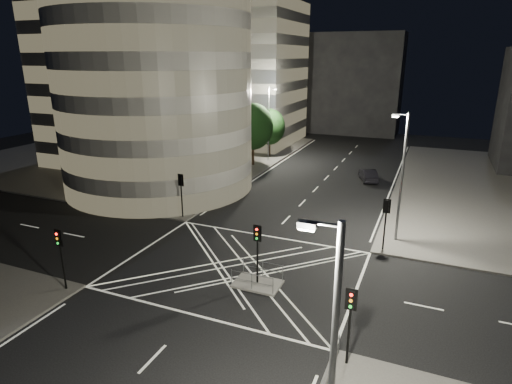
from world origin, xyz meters
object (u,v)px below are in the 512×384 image
at_px(traffic_signal_island, 257,243).
at_px(street_lamp_left_near, 203,147).
at_px(street_lamp_right_far, 401,174).
at_px(traffic_signal_fr, 386,215).
at_px(central_island, 257,284).
at_px(street_lamp_left_far, 269,122).
at_px(traffic_signal_nl, 60,248).
at_px(traffic_signal_fl, 181,187).
at_px(traffic_signal_nr, 350,313).
at_px(sedan, 368,175).
at_px(street_lamp_right_near, 330,372).

xyz_separation_m(traffic_signal_island, street_lamp_left_near, (-11.44, 13.50, 2.63)).
height_order(traffic_signal_island, street_lamp_right_far, street_lamp_right_far).
bearing_deg(traffic_signal_fr, central_island, -129.33).
bearing_deg(traffic_signal_fr, street_lamp_left_far, 128.17).
relative_size(traffic_signal_nl, traffic_signal_fr, 1.00).
distance_m(traffic_signal_nl, traffic_signal_fr, 22.24).
height_order(traffic_signal_fl, street_lamp_left_far, street_lamp_left_far).
xyz_separation_m(central_island, traffic_signal_nr, (6.80, -5.30, 2.84)).
height_order(traffic_signal_island, sedan, traffic_signal_island).
bearing_deg(traffic_signal_nl, street_lamp_left_near, 91.94).
bearing_deg(street_lamp_left_far, traffic_signal_nl, -89.01).
bearing_deg(street_lamp_left_far, street_lamp_right_far, -48.06).
height_order(central_island, street_lamp_left_near, street_lamp_left_near).
bearing_deg(sedan, street_lamp_left_far, -36.88).
xyz_separation_m(traffic_signal_island, street_lamp_left_far, (-11.44, 31.50, 2.63)).
height_order(central_island, street_lamp_right_far, street_lamp_right_far).
relative_size(traffic_signal_nl, street_lamp_right_near, 0.40).
bearing_deg(traffic_signal_island, street_lamp_left_near, 130.27).
distance_m(traffic_signal_fl, traffic_signal_nr, 22.24).
xyz_separation_m(traffic_signal_nl, street_lamp_right_near, (18.24, -7.20, 2.63)).
bearing_deg(street_lamp_right_near, street_lamp_left_far, 113.21).
relative_size(central_island, street_lamp_right_near, 0.30).
height_order(street_lamp_right_far, street_lamp_right_near, same).
relative_size(central_island, traffic_signal_nr, 0.75).
distance_m(street_lamp_left_near, street_lamp_right_far, 19.11).
xyz_separation_m(traffic_signal_nr, street_lamp_right_far, (0.64, 15.80, 2.63)).
distance_m(street_lamp_left_far, street_lamp_right_near, 47.88).
bearing_deg(street_lamp_right_far, traffic_signal_fr, -106.11).
bearing_deg(central_island, street_lamp_left_far, 109.95).
distance_m(traffic_signal_nr, street_lamp_left_far, 41.15).
height_order(traffic_signal_nl, traffic_signal_nr, same).
bearing_deg(central_island, traffic_signal_fl, 142.46).
bearing_deg(traffic_signal_fl, street_lamp_left_near, 96.97).
xyz_separation_m(street_lamp_left_near, street_lamp_left_far, (0.00, 18.00, 0.00)).
bearing_deg(traffic_signal_fr, traffic_signal_island, -129.33).
relative_size(central_island, traffic_signal_island, 0.75).
distance_m(traffic_signal_fr, street_lamp_left_near, 19.14).
height_order(street_lamp_right_far, sedan, street_lamp_right_far).
distance_m(traffic_signal_island, street_lamp_right_near, 14.78).
relative_size(traffic_signal_fl, traffic_signal_fr, 1.00).
bearing_deg(traffic_signal_nr, sedan, 97.03).
xyz_separation_m(traffic_signal_nl, traffic_signal_fr, (17.60, 13.60, 0.00)).
bearing_deg(traffic_signal_nr, street_lamp_left_near, 134.13).
bearing_deg(street_lamp_right_far, traffic_signal_nl, -139.09).
bearing_deg(sedan, street_lamp_left_near, 23.90).
height_order(traffic_signal_nl, street_lamp_left_near, street_lamp_left_near).
distance_m(traffic_signal_fl, street_lamp_right_far, 18.55).
relative_size(traffic_signal_fl, traffic_signal_nr, 1.00).
xyz_separation_m(traffic_signal_nr, street_lamp_left_far, (-18.24, 36.80, 2.63)).
bearing_deg(traffic_signal_island, central_island, 0.00).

